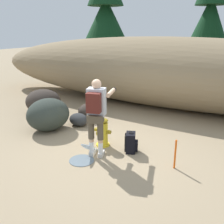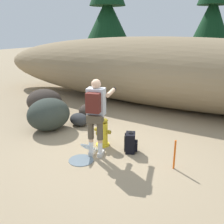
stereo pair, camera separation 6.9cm
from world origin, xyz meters
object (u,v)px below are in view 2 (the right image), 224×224
(spare_backpack, at_px, (131,143))
(boulder_outlier, at_px, (79,119))
(utility_worker, at_px, (96,109))
(boulder_small, at_px, (89,111))
(boulder_large, at_px, (49,114))
(boulder_mid, at_px, (44,101))
(fire_hydrant, at_px, (103,132))
(survey_stake, at_px, (175,155))

(spare_backpack, distance_m, boulder_outlier, 2.14)
(utility_worker, height_order, boulder_outlier, utility_worker)
(boulder_small, height_order, boulder_outlier, boulder_small)
(boulder_large, bearing_deg, boulder_outlier, 52.01)
(utility_worker, xyz_separation_m, boulder_large, (-1.92, 0.59, -0.61))
(boulder_large, relative_size, boulder_mid, 1.04)
(spare_backpack, xyz_separation_m, boulder_large, (-2.50, 0.12, 0.21))
(boulder_large, bearing_deg, spare_backpack, -2.77)
(spare_backpack, bearing_deg, boulder_large, 153.81)
(utility_worker, relative_size, spare_backpack, 3.51)
(fire_hydrant, bearing_deg, boulder_outlier, 147.98)
(boulder_large, distance_m, boulder_outlier, 0.87)
(boulder_large, xyz_separation_m, survey_stake, (3.55, -0.36, -0.13))
(boulder_mid, xyz_separation_m, boulder_small, (1.58, 0.25, -0.16))
(fire_hydrant, distance_m, boulder_mid, 3.13)
(fire_hydrant, relative_size, spare_backpack, 1.52)
(fire_hydrant, bearing_deg, boulder_small, 133.72)
(boulder_outlier, xyz_separation_m, survey_stake, (3.04, -1.01, 0.13))
(boulder_small, distance_m, boulder_outlier, 0.60)
(boulder_large, bearing_deg, survey_stake, -5.72)
(utility_worker, distance_m, spare_backpack, 1.12)
(fire_hydrant, relative_size, survey_stake, 1.19)
(boulder_mid, relative_size, boulder_small, 1.75)
(boulder_mid, bearing_deg, utility_worker, -27.62)
(boulder_outlier, bearing_deg, fire_hydrant, -32.02)
(spare_backpack, bearing_deg, boulder_small, 122.79)
(boulder_small, bearing_deg, spare_backpack, -33.79)
(utility_worker, relative_size, boulder_outlier, 2.78)
(utility_worker, bearing_deg, boulder_mid, 46.29)
(utility_worker, bearing_deg, boulder_outlier, 32.44)
(fire_hydrant, xyz_separation_m, survey_stake, (1.76, -0.21, -0.03))
(fire_hydrant, height_order, utility_worker, utility_worker)
(utility_worker, bearing_deg, fire_hydrant, 0.15)
(utility_worker, height_order, boulder_mid, utility_worker)
(boulder_large, bearing_deg, boulder_mid, 138.37)
(fire_hydrant, height_order, boulder_outlier, fire_hydrant)
(utility_worker, height_order, survey_stake, utility_worker)
(utility_worker, relative_size, boulder_large, 1.40)
(boulder_outlier, distance_m, survey_stake, 3.21)
(boulder_large, relative_size, boulder_outlier, 1.99)
(survey_stake, bearing_deg, boulder_large, 174.28)
(utility_worker, height_order, boulder_large, utility_worker)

